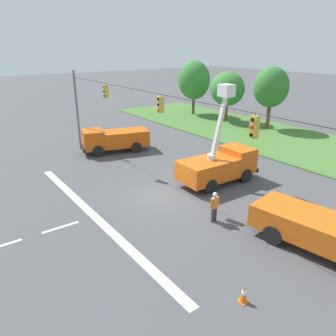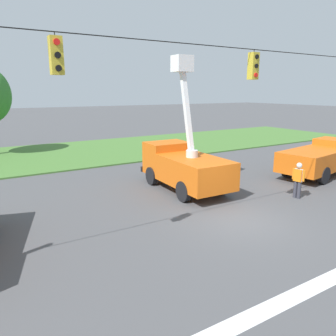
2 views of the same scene
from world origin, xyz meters
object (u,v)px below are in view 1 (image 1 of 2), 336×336
Objects in this scene: utility_truck_bucket_lift at (219,164)px; utility_truck_support_far at (324,230)px; tree_centre at (271,87)px; utility_truck_support_near at (115,139)px; tree_west at (227,89)px; traffic_cone_mid_left at (244,294)px; tree_far_west at (194,80)px; road_worker at (214,205)px.

utility_truck_bucket_lift is 9.17m from utility_truck_support_far.
tree_centre is 18.92m from utility_truck_support_near.
utility_truck_bucket_lift reaches higher than utility_truck_support_near.
traffic_cone_mid_left is at bearing -44.37° from tree_west.
utility_truck_bucket_lift is (13.64, -14.66, -2.74)m from tree_west.
utility_truck_support_near is at bearing -166.71° from utility_truck_bucket_lift.
utility_truck_bucket_lift is 1.07× the size of utility_truck_support_near.
tree_far_west is 24.55m from utility_truck_bucket_lift.
tree_centre reaches higher than utility_truck_support_far.
tree_far_west is 1.04× the size of tree_centre.
utility_truck_bucket_lift is 11.19m from utility_truck_support_near.
utility_truck_bucket_lift is at bearing 167.68° from utility_truck_support_far.
utility_truck_support_far is at bearing -29.67° from tree_far_west.
tree_far_west is at bearing 117.37° from utility_truck_support_near.
tree_west is 0.88× the size of tree_centre.
tree_far_west reaches higher than tree_centre.
tree_centre is 1.10× the size of utility_truck_support_near.
utility_truck_bucket_lift is at bearing 13.29° from utility_truck_support_near.
traffic_cone_mid_left is at bearing -33.16° from road_worker.
utility_truck_support_far is (19.85, 0.62, -0.07)m from utility_truck_support_near.
utility_truck_bucket_lift reaches higher than road_worker.
tree_centre is 1.03× the size of utility_truck_bucket_lift.
tree_far_west is at bearing 141.83° from road_worker.
utility_truck_support_far reaches higher than road_worker.
utility_truck_support_near is 3.62× the size of road_worker.
tree_far_west reaches higher than road_worker.
traffic_cone_mid_left is (5.15, -3.37, -0.63)m from road_worker.
road_worker is 6.19m from traffic_cone_mid_left.
traffic_cone_mid_left is (19.93, -4.95, -0.82)m from utility_truck_support_near.
tree_far_west is 4.15× the size of road_worker.
utility_truck_support_far is at bearing 1.78° from utility_truck_support_near.
traffic_cone_mid_left is (17.07, -23.31, -4.41)m from tree_centre.
tree_far_west is 33.12m from utility_truck_support_far.
tree_centre is 3.98× the size of road_worker.
tree_centre is 9.34× the size of traffic_cone_mid_left.
utility_truck_support_far is (22.60, -16.62, -3.00)m from tree_west.
tree_far_west is at bearing 150.33° from utility_truck_support_far.
road_worker is (-5.07, -2.20, -0.12)m from utility_truck_support_far.
tree_west is (6.01, 0.32, -0.61)m from tree_far_west.
tree_far_west is at bearing 142.68° from traffic_cone_mid_left.
tree_far_west is at bearing -176.97° from tree_west.
tree_west is 5.76m from tree_centre.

